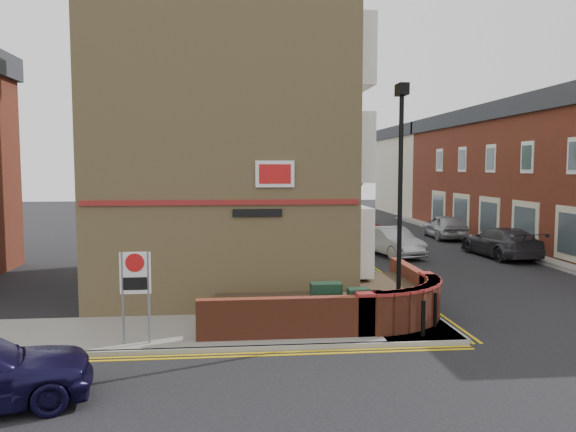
% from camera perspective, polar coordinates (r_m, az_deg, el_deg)
% --- Properties ---
extents(ground, '(120.00, 120.00, 0.00)m').
position_cam_1_polar(ground, '(13.83, 6.02, -13.21)').
color(ground, black).
rests_on(ground, ground).
extents(pavement_corner, '(13.00, 3.00, 0.12)m').
position_cam_1_polar(pavement_corner, '(15.00, -8.68, -11.53)').
color(pavement_corner, gray).
rests_on(pavement_corner, ground).
extents(pavement_main, '(2.00, 32.00, 0.12)m').
position_cam_1_polar(pavement_main, '(29.55, 3.59, -3.29)').
color(pavement_main, gray).
rests_on(pavement_main, ground).
extents(pavement_far, '(4.00, 40.00, 0.12)m').
position_cam_1_polar(pavement_far, '(30.54, 25.42, -3.50)').
color(pavement_far, gray).
rests_on(pavement_far, ground).
extents(kerb_side, '(13.00, 0.15, 0.12)m').
position_cam_1_polar(kerb_side, '(13.57, -9.03, -13.33)').
color(kerb_side, gray).
rests_on(kerb_side, ground).
extents(kerb_main_near, '(0.15, 32.00, 0.12)m').
position_cam_1_polar(kerb_main_near, '(29.72, 5.49, -3.25)').
color(kerb_main_near, gray).
rests_on(kerb_main_near, ground).
extents(kerb_main_far, '(0.15, 40.00, 0.12)m').
position_cam_1_polar(kerb_main_far, '(29.56, 22.09, -3.64)').
color(kerb_main_far, gray).
rests_on(kerb_main_far, ground).
extents(yellow_lines_side, '(13.00, 0.28, 0.01)m').
position_cam_1_polar(yellow_lines_side, '(13.35, -9.09, -13.89)').
color(yellow_lines_side, gold).
rests_on(yellow_lines_side, ground).
extents(yellow_lines_main, '(0.28, 32.00, 0.01)m').
position_cam_1_polar(yellow_lines_main, '(29.78, 5.96, -3.35)').
color(yellow_lines_main, gold).
rests_on(yellow_lines_main, ground).
extents(corner_building, '(8.95, 10.40, 13.60)m').
position_cam_1_polar(corner_building, '(20.95, -6.12, 10.21)').
color(corner_building, tan).
rests_on(corner_building, ground).
extents(garden_wall, '(6.80, 6.00, 1.20)m').
position_cam_1_polar(garden_wall, '(16.18, 4.21, -10.48)').
color(garden_wall, brown).
rests_on(garden_wall, ground).
extents(lamppost, '(0.25, 0.50, 6.30)m').
position_cam_1_polar(lamppost, '(14.73, 11.30, 1.12)').
color(lamppost, black).
rests_on(lamppost, pavement_corner).
extents(utility_cabinet_large, '(0.80, 0.45, 1.20)m').
position_cam_1_polar(utility_cabinet_large, '(14.80, 3.87, -9.07)').
color(utility_cabinet_large, '#15301E').
rests_on(utility_cabinet_large, pavement_corner).
extents(utility_cabinet_small, '(0.55, 0.40, 1.10)m').
position_cam_1_polar(utility_cabinet_small, '(14.68, 7.19, -9.41)').
color(utility_cabinet_small, '#15301E').
rests_on(utility_cabinet_small, pavement_corner).
extents(bollard_near, '(0.11, 0.11, 0.90)m').
position_cam_1_polar(bollard_near, '(14.55, 13.57, -10.05)').
color(bollard_near, black).
rests_on(bollard_near, pavement_corner).
extents(bollard_far, '(0.11, 0.11, 0.90)m').
position_cam_1_polar(bollard_far, '(15.48, 14.72, -9.17)').
color(bollard_far, black).
rests_on(bollard_far, pavement_corner).
extents(zone_sign, '(0.72, 0.07, 2.20)m').
position_cam_1_polar(zone_sign, '(13.82, -15.25, -6.32)').
color(zone_sign, slate).
rests_on(zone_sign, pavement_corner).
extents(far_terrace, '(5.40, 30.40, 8.00)m').
position_cam_1_polar(far_terrace, '(34.45, 24.39, 4.10)').
color(far_terrace, brown).
rests_on(far_terrace, ground).
extents(far_terrace_cream, '(5.40, 12.40, 8.00)m').
position_cam_1_polar(far_terrace_cream, '(53.69, 13.12, 4.59)').
color(far_terrace_cream, beige).
rests_on(far_terrace_cream, ground).
extents(tree_near, '(3.64, 3.65, 6.70)m').
position_cam_1_polar(tree_near, '(27.31, 4.30, 5.80)').
color(tree_near, '#382B1E').
rests_on(tree_near, pavement_main).
extents(tree_mid, '(4.03, 4.03, 7.42)m').
position_cam_1_polar(tree_mid, '(35.23, 2.06, 6.43)').
color(tree_mid, '#382B1E').
rests_on(tree_mid, pavement_main).
extents(tree_far, '(3.81, 3.81, 7.00)m').
position_cam_1_polar(tree_far, '(43.17, 0.64, 5.80)').
color(tree_far, '#382B1E').
rests_on(tree_far, pavement_main).
extents(traffic_light_assembly, '(0.20, 0.16, 4.20)m').
position_cam_1_polar(traffic_light_assembly, '(38.23, 2.05, 2.70)').
color(traffic_light_assembly, black).
rests_on(traffic_light_assembly, pavement_main).
extents(silver_car_near, '(2.41, 4.46, 1.39)m').
position_cam_1_polar(silver_car_near, '(27.76, 10.53, -2.57)').
color(silver_car_near, '#919498').
rests_on(silver_car_near, ground).
extents(red_car_main, '(3.01, 4.74, 1.22)m').
position_cam_1_polar(red_car_main, '(32.45, 7.61, -1.60)').
color(red_car_main, maroon).
rests_on(red_car_main, ground).
extents(grey_car_far, '(2.39, 5.11, 1.44)m').
position_cam_1_polar(grey_car_far, '(28.78, 20.80, -2.50)').
color(grey_car_far, '#2D2C31').
rests_on(grey_car_far, ground).
extents(silver_car_far, '(1.91, 4.38, 1.47)m').
position_cam_1_polar(silver_car_far, '(35.14, 15.62, -1.03)').
color(silver_car_far, '#939599').
rests_on(silver_car_far, ground).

